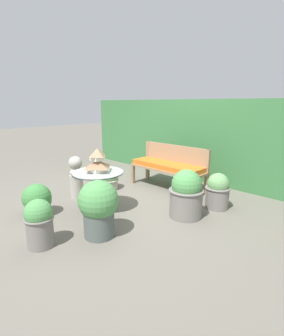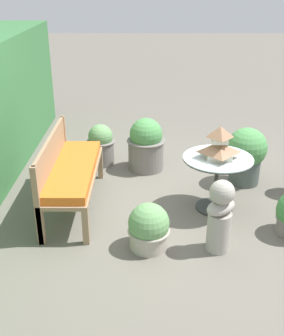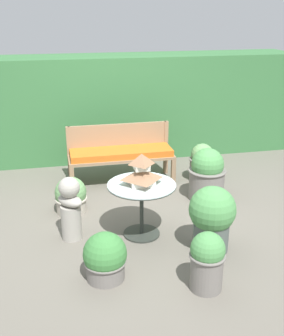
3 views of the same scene
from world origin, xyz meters
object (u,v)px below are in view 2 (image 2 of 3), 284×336
Objects in this scene: garden_bust at (220,215)px; potted_plant_hedge_corner at (146,145)px; potted_plant_table_near at (101,145)px; pagoda_birdhouse at (219,145)px; potted_plant_patio_mid at (246,154)px; garden_bench at (73,172)px; patio_table at (217,169)px; potted_plant_table_far at (149,228)px.

potted_plant_hedge_corner is at bearing 70.42° from garden_bust.
potted_plant_table_near is 0.63m from potted_plant_hedge_corner.
pagoda_birdhouse reaches higher than potted_plant_patio_mid.
garden_bench is 2.16× the size of potted_plant_hedge_corner.
garden_bust reaches higher than patio_table.
potted_plant_patio_mid is at bearing -73.30° from garden_bench.
garden_bench is 1.59m from pagoda_birdhouse.
garden_bust is at bearing -146.89° from potted_plant_table_near.
garden_bust is (-0.81, -1.47, -0.05)m from garden_bench.
garden_bench is 2.69× the size of potted_plant_table_near.
pagoda_birdhouse is at bearing -131.23° from potted_plant_table_near.
pagoda_birdhouse reaches higher than potted_plant_table_far.
potted_plant_hedge_corner is (1.78, 0.02, 0.13)m from potted_plant_table_far.
potted_plant_hedge_corner reaches higher than garden_bench.
garden_bust is at bearing -92.95° from potted_plant_table_far.
potted_plant_table_far is 0.64× the size of potted_plant_patio_mid.
garden_bust is 1.04× the size of potted_plant_hedge_corner.
potted_plant_patio_mid is (-0.41, -1.22, 0.04)m from potted_plant_hedge_corner.
patio_table is 1.64× the size of potted_plant_table_far.
garden_bench is 2.10m from potted_plant_patio_mid.
potted_plant_hedge_corner reaches higher than patio_table.
patio_table is 1.03× the size of garden_bust.
patio_table is at bearing 144.34° from potted_plant_patio_mid.
garden_bust reaches higher than potted_plant_hedge_corner.
potted_plant_table_far is (-1.94, -0.63, -0.07)m from potted_plant_table_near.
garden_bench is 1.28m from potted_plant_hedge_corner.
pagoda_birdhouse is 0.48× the size of garden_bust.
garden_bust is at bearing 173.69° from pagoda_birdhouse.
potted_plant_hedge_corner is (1.82, 0.67, -0.04)m from garden_bust.
patio_table is at bearing 43.74° from garden_bust.
patio_table reaches higher than potted_plant_table_far.
pagoda_birdhouse is at bearing -45.05° from potted_plant_table_far.
potted_plant_table_far is at bearing 134.95° from patio_table.
potted_plant_table_far is at bearing 139.00° from potted_plant_patio_mid.
potted_plant_table_near is (1.97, 1.28, -0.10)m from garden_bust.
garden_bench is 1.14m from potted_plant_table_far.
potted_plant_hedge_corner is (1.01, -0.79, -0.08)m from garden_bench.
potted_plant_patio_mid is (1.38, -1.20, 0.17)m from potted_plant_table_far.
patio_table is at bearing -45.05° from potted_plant_table_far.
garden_bench is 1.19m from potted_plant_table_near.
potted_plant_table_far is 0.65× the size of potted_plant_hedge_corner.
patio_table is 1.05× the size of potted_plant_patio_mid.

